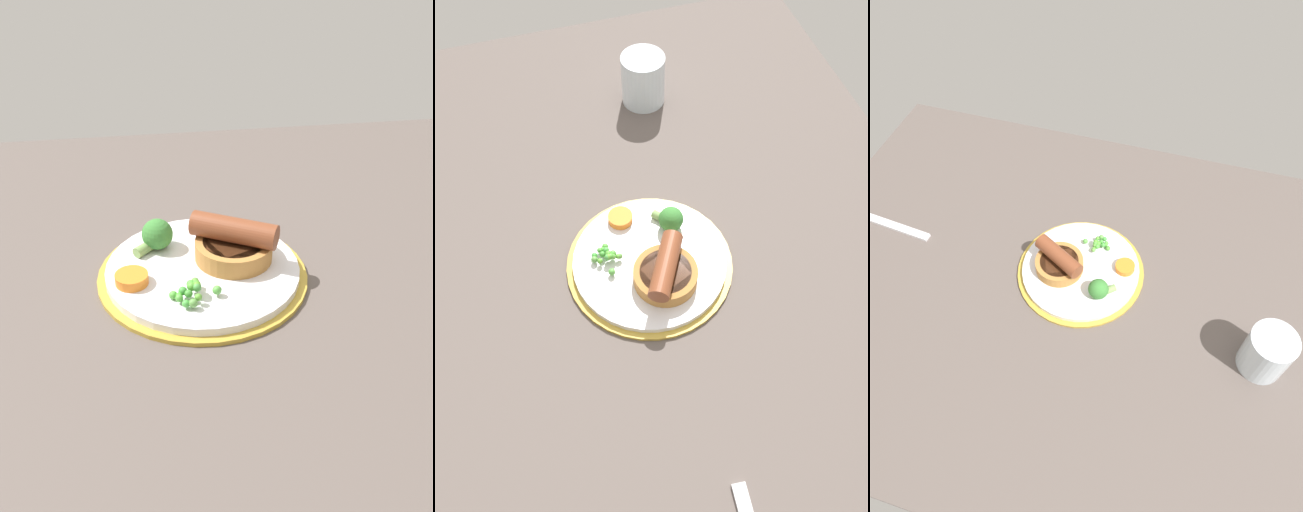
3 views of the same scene
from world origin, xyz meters
TOP-DOWN VIEW (x-y plane):
  - dining_table at (0.00, 0.00)cm, footprint 110.00×80.00cm
  - dinner_plate at (-1.26, 3.45)cm, footprint 23.05×23.05cm
  - sausage_pudding at (-4.89, 2.35)cm, footprint 9.72×8.62cm
  - pea_pile at (0.41, 8.98)cm, footprint 5.36×4.27cm
  - broccoli_floret_near at (3.43, -0.97)cm, footprint 4.71×4.53cm
  - carrot_slice_1 at (6.45, 5.49)cm, footprint 4.96×4.96cm
  - fork at (-40.75, 3.28)cm, footprint 18.07×3.32cm
  - drinking_glass at (31.29, -5.30)cm, footprint 7.24×7.24cm

SIDE VIEW (x-z plane):
  - dining_table at x=0.00cm, z-range 0.00..3.00cm
  - fork at x=-40.75cm, z-range 3.00..3.60cm
  - dinner_plate at x=-1.26cm, z-range 2.87..4.27cm
  - carrot_slice_1 at x=6.45cm, z-range 4.40..5.53cm
  - pea_pile at x=0.41cm, z-range 4.50..6.31cm
  - broccoli_floret_near at x=3.43cm, z-range 4.31..7.87cm
  - sausage_pudding at x=-4.89cm, z-range 3.79..8.81cm
  - drinking_glass at x=31.29cm, z-range 3.00..11.54cm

